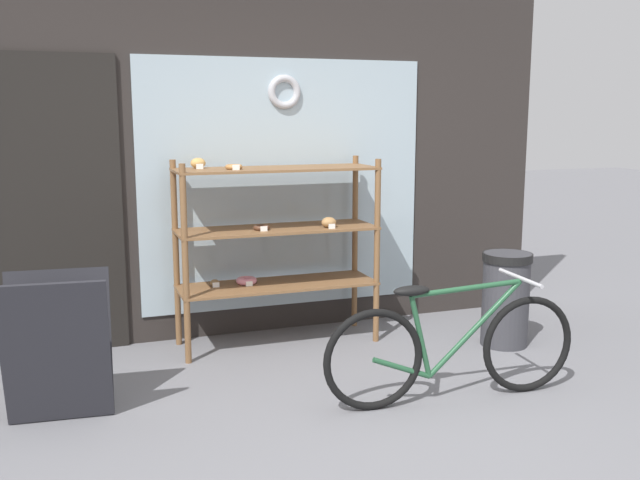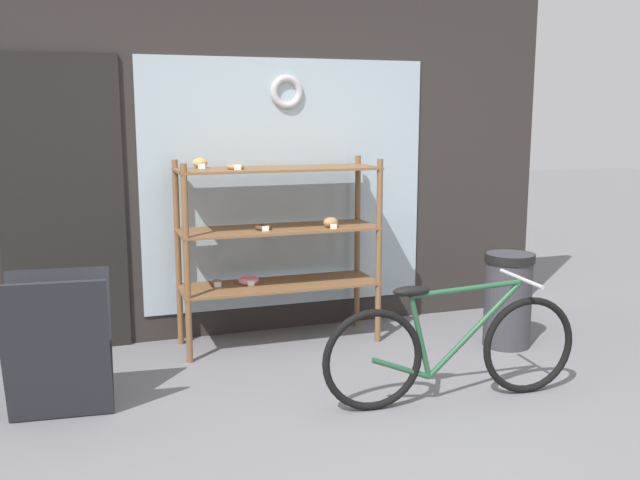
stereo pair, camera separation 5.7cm
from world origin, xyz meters
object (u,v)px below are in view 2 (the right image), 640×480
Objects in this scene: bicycle at (452,348)px; trash_bin at (508,296)px; sandwich_board at (58,347)px; display_case at (277,233)px.

trash_bin is at bearing 44.80° from bicycle.
trash_bin is (3.09, 0.29, -0.04)m from sandwich_board.
display_case reaches higher than sandwich_board.
sandwich_board is 1.19× the size of trash_bin.
display_case is 1.81m from sandwich_board.
bicycle is (0.68, -1.39, -0.50)m from display_case.
display_case is at bearing 119.62° from bicycle.
trash_bin is (1.58, -0.61, -0.46)m from display_case.
display_case is 2.10× the size of trash_bin.
sandwich_board is at bearing -174.61° from trash_bin.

